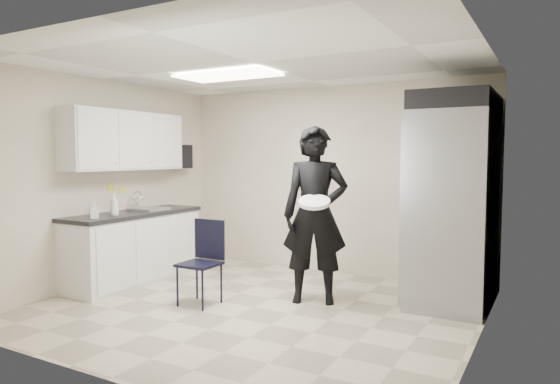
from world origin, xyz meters
The scene contains 21 objects.
floor centered at (0.00, 0.00, 0.00)m, with size 4.50×4.50×0.00m, color #B4A48D.
ceiling centered at (0.00, 0.00, 2.60)m, with size 4.50×4.50×0.00m, color white.
back_wall centered at (0.00, 2.00, 1.30)m, with size 4.50×4.50×0.00m, color beige.
left_wall centered at (-2.25, 0.00, 1.30)m, with size 4.00×4.00×0.00m, color beige.
right_wall centered at (2.25, 0.00, 1.30)m, with size 4.00×4.00×0.00m, color beige.
ceiling_panel centered at (-0.60, 0.40, 2.57)m, with size 1.20×0.60×0.02m, color white.
lower_counter centered at (-1.95, 0.20, 0.43)m, with size 0.60×1.90×0.86m, color silver.
countertop centered at (-1.95, 0.20, 0.89)m, with size 0.64×1.95×0.05m, color black.
sink centered at (-1.93, 0.45, 0.87)m, with size 0.42×0.40×0.14m, color gray.
faucet centered at (-2.13, 0.45, 1.02)m, with size 0.02×0.02×0.24m, color silver.
upper_cabinets centered at (-2.08, 0.20, 1.83)m, with size 0.35×1.80×0.75m, color silver.
towel_dispenser centered at (-2.14, 1.35, 1.62)m, with size 0.22×0.30×0.35m, color black.
notice_sticker_left centered at (-2.24, 0.10, 1.22)m, with size 0.00×0.12×0.07m, color yellow.
notice_sticker_right centered at (-2.24, 0.30, 1.18)m, with size 0.00×0.12×0.07m, color yellow.
commercial_fridge centered at (1.83, 1.27, 1.05)m, with size 0.80×1.35×2.10m, color gray.
fridge_compressor centered at (1.83, 1.27, 2.20)m, with size 0.80×1.35×0.20m, color black.
folding_chair centered at (-0.57, -0.20, 0.45)m, with size 0.40×0.40×0.90m, color black.
man_tuxedo centered at (0.48, 0.52, 0.98)m, with size 0.72×0.48×1.96m, color black.
bucket_lid centered at (0.58, 0.29, 1.15)m, with size 0.34×0.34×0.04m, color white.
soap_bottle_a centered at (-1.87, -0.20, 1.04)m, with size 0.10×0.10×0.26m, color silver.
soap_bottle_b centered at (-1.84, -0.52, 1.01)m, with size 0.09×0.09×0.21m, color silver.
Camera 1 is at (2.82, -4.46, 1.64)m, focal length 32.00 mm.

